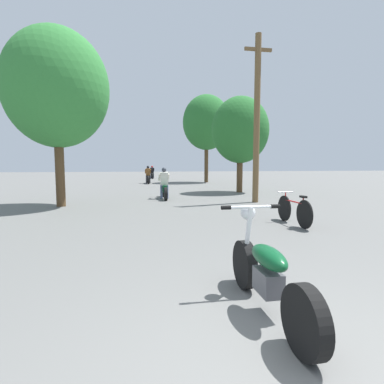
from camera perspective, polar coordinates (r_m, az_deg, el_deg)
name	(u,v)px	position (r m, az deg, el deg)	size (l,w,h in m)	color
utility_pole	(257,118)	(12.45, 12.25, 13.69)	(1.10, 0.24, 6.57)	brown
roadside_tree_right_near	(240,130)	(16.69, 9.18, 11.54)	(3.11, 2.80, 5.17)	#513A23
roadside_tree_right_far	(206,123)	(25.64, 2.78, 13.06)	(3.97, 3.57, 7.29)	#513A23
roadside_tree_left	(57,89)	(12.18, -24.40, 17.51)	(3.64, 3.28, 6.32)	#513A23
motorcycle_foreground	(267,274)	(3.29, 14.03, -14.93)	(0.71, 1.98, 1.07)	black
motorcycle_rider_lead	(164,187)	(13.42, -5.31, 0.96)	(0.50, 2.07, 1.39)	black
motorcycle_rider_mid	(148,177)	(24.09, -8.36, 2.87)	(0.50, 2.13, 1.40)	black
motorcycle_rider_far	(152,174)	(32.38, -7.60, 3.48)	(0.50, 1.95, 1.36)	black
bicycle_parked	(294,210)	(8.06, 18.83, -3.29)	(0.44, 1.71, 0.81)	black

